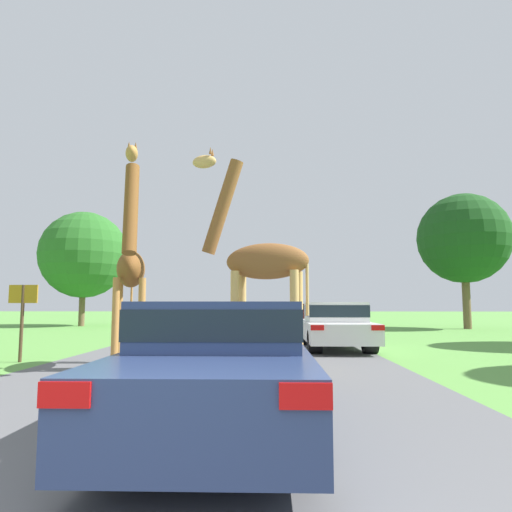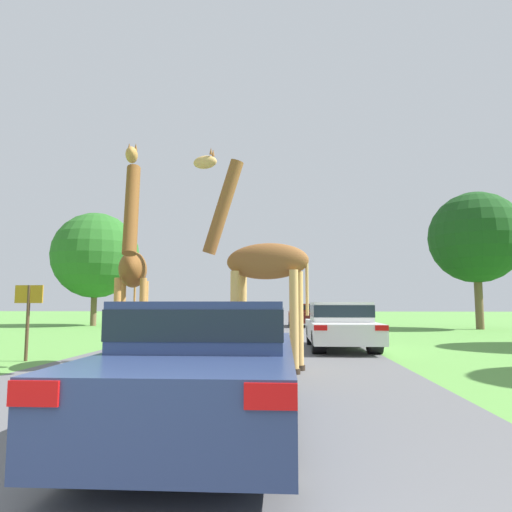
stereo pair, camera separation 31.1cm
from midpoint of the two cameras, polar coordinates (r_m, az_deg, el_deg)
The scene contains 10 objects.
road at distance 31.57m, azimuth 1.15°, elevation -8.49°, with size 8.15×120.00×0.00m.
giraffe_near_road at distance 9.72m, azimuth 1.31°, elevation -1.02°, with size 2.65×1.03×4.89m.
giraffe_companion at distance 10.56m, azimuth -14.36°, elevation -1.32°, with size 1.11×2.70×4.69m.
car_lead_maroon at distance 5.30m, azimuth -4.11°, elevation -12.96°, with size 1.85×4.64×1.41m.
car_queue_right at distance 14.53m, azimuth 11.08°, elevation -8.32°, with size 1.92×4.64×1.43m.
car_queue_left at distance 23.10m, azimuth -7.13°, elevation -7.54°, with size 1.92×4.25×1.39m.
car_far_ahead at distance 28.28m, azimuth 6.34°, elevation -7.27°, with size 1.89×4.02×1.38m.
tree_centre_back at distance 30.79m, azimuth -19.14°, elevation 0.06°, with size 5.43×5.43×7.17m.
tree_right_cluster at distance 28.07m, azimuth 26.06°, elevation 2.07°, with size 5.03×5.03×7.55m.
sign_post at distance 12.48m, azimuth -25.94°, elevation -5.88°, with size 0.70×0.08×1.84m.
Camera 2 is at (1.43, -1.51, 1.39)m, focal length 32.00 mm.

